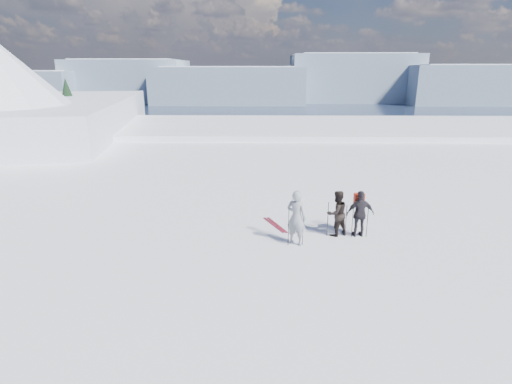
% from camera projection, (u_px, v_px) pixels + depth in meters
% --- Properties ---
extents(lake_basin, '(820.00, 820.00, 71.62)m').
position_uv_depth(lake_basin, '(283.00, 189.00, 42.88)').
color(lake_basin, white).
rests_on(lake_basin, ground).
extents(far_mountain_range, '(770.00, 110.00, 53.00)m').
position_uv_depth(far_mountain_range, '(292.00, 81.00, 448.41)').
color(far_mountain_range, slate).
rests_on(far_mountain_range, ground).
extents(near_ridge, '(31.37, 35.68, 25.62)m').
position_uv_depth(near_ridge, '(31.00, 162.00, 41.86)').
color(near_ridge, white).
rests_on(near_ridge, ground).
extents(skier_grey, '(0.85, 0.76, 1.96)m').
position_uv_depth(skier_grey, '(296.00, 218.00, 13.72)').
color(skier_grey, gray).
rests_on(skier_grey, ground).
extents(skier_dark, '(1.03, 0.94, 1.70)m').
position_uv_depth(skier_dark, '(337.00, 213.00, 14.49)').
color(skier_dark, black).
rests_on(skier_dark, ground).
extents(skier_pack, '(1.04, 0.49, 1.73)m').
position_uv_depth(skier_pack, '(360.00, 214.00, 14.41)').
color(skier_pack, black).
rests_on(skier_pack, ground).
extents(backpack, '(0.38, 0.23, 0.47)m').
position_uv_depth(backpack, '(360.00, 183.00, 14.32)').
color(backpack, red).
rests_on(backpack, skier_pack).
extents(ski_poles, '(2.92, 0.88, 1.33)m').
position_uv_depth(ski_poles, '(331.00, 223.00, 14.19)').
color(ski_poles, black).
rests_on(ski_poles, ground).
extents(skis_loose, '(0.93, 1.59, 0.03)m').
position_uv_depth(skis_loose, '(275.00, 225.00, 15.67)').
color(skis_loose, black).
rests_on(skis_loose, ground).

